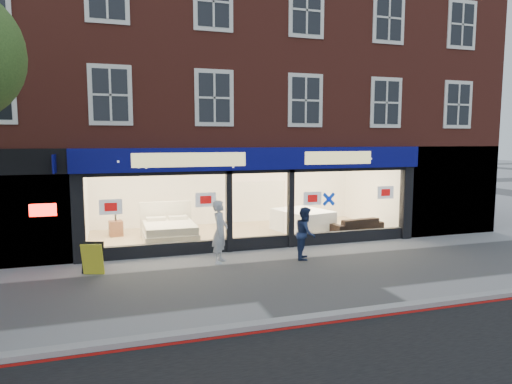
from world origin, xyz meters
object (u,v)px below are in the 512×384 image
a_board (93,258)px  pedestrian_grey (220,231)px  sofa (356,225)px  pedestrian_blue (305,233)px  mattress_stack (302,221)px  display_bed (169,231)px

a_board → pedestrian_grey: pedestrian_grey is taller
sofa → pedestrian_blue: (-3.08, -2.42, 0.39)m
sofa → pedestrian_grey: size_ratio=1.11×
a_board → mattress_stack: bearing=40.8°
display_bed → pedestrian_blue: 4.91m
a_board → pedestrian_blue: 6.01m
pedestrian_grey → pedestrian_blue: size_ratio=1.16×
display_bed → a_board: bearing=-127.5°
pedestrian_blue → sofa: bearing=-25.2°
pedestrian_grey → display_bed: bearing=49.3°
pedestrian_grey → pedestrian_blue: bearing=-70.8°
mattress_stack → pedestrian_grey: (-3.88, -2.98, 0.40)m
pedestrian_grey → a_board: bearing=121.0°
sofa → pedestrian_blue: size_ratio=1.29×
a_board → pedestrian_grey: size_ratio=0.48×
sofa → pedestrian_blue: 3.93m
display_bed → a_board: 3.86m
display_bed → sofa: (6.71, -0.86, -0.05)m
pedestrian_blue → display_bed: bearing=74.6°
mattress_stack → a_board: 8.00m
sofa → pedestrian_grey: bearing=12.4°
sofa → pedestrian_grey: (-5.59, -2.02, 0.51)m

